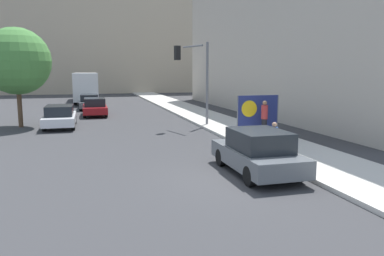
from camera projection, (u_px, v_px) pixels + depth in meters
name	position (u px, v px, depth m)	size (l,w,h in m)	color
ground_plane	(240.00, 177.00, 12.48)	(160.00, 160.00, 0.00)	#38383A
sidewalk_curb	(208.00, 118.00, 27.74)	(3.46, 90.00, 0.15)	beige
building_backdrop_far	(102.00, 24.00, 62.52)	(52.00, 12.00, 22.48)	tan
building_backdrop_right	(299.00, 26.00, 31.79)	(10.00, 32.00, 14.70)	#BCB2A3
seated_protester	(275.00, 135.00, 16.21)	(0.94, 0.77, 1.17)	#474C56
jogger_on_sidewalk	(264.00, 118.00, 19.44)	(0.34, 0.34, 1.85)	black
protest_banner	(257.00, 114.00, 19.95)	(2.40, 0.06, 2.09)	slate
traffic_light_pole	(196.00, 70.00, 23.05)	(2.34, 2.10, 5.16)	slate
parked_car_curbside	(258.00, 152.00, 12.83)	(1.89, 4.22, 1.54)	#565B60
car_on_road_nearest	(60.00, 116.00, 23.49)	(1.85, 4.65, 1.40)	silver
car_on_road_midblock	(95.00, 107.00, 29.63)	(1.81, 4.42, 1.41)	maroon
car_on_road_distant	(89.00, 102.00, 34.69)	(1.78, 4.70, 1.39)	#565B60
city_bus_on_road	(86.00, 85.00, 42.56)	(2.47, 11.94, 3.31)	silver
street_tree_near_curb	(17.00, 61.00, 23.07)	(4.13, 4.13, 6.19)	brown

